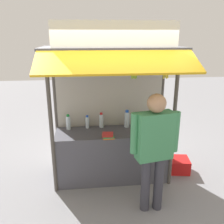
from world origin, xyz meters
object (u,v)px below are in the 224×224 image
water_bottle_center (101,120)px  plastic_crate (179,165)px  magazine_stack_right (161,132)px  banana_bunch_inner_right (134,73)px  banana_bunch_leftmost (59,71)px  water_bottle_rear_center (87,122)px  vendor_person (154,144)px  water_bottle_far_right (149,122)px  water_bottle_back_left (127,119)px  banana_bunch_rightmost (166,73)px  water_bottle_mid_left (68,122)px  magazine_stack_front_left (108,136)px

water_bottle_center → plastic_crate: size_ratio=0.75×
magazine_stack_right → banana_bunch_inner_right: (-0.52, -0.18, 1.00)m
banana_bunch_leftmost → banana_bunch_inner_right: same height
water_bottle_rear_center → vendor_person: bearing=-51.2°
water_bottle_far_right → banana_bunch_leftmost: (-1.42, -0.46, 0.98)m
banana_bunch_inner_right → magazine_stack_right: bearing=19.5°
water_bottle_back_left → banana_bunch_inner_right: (-0.02, -0.60, 0.90)m
banana_bunch_rightmost → water_bottle_mid_left: bearing=157.9°
banana_bunch_rightmost → banana_bunch_inner_right: same height
water_bottle_center → magazine_stack_right: (0.95, -0.45, -0.08)m
water_bottle_far_right → vendor_person: 0.96m
water_bottle_far_right → banana_bunch_inner_right: size_ratio=0.87×
water_bottle_mid_left → banana_bunch_leftmost: bearing=-93.8°
banana_bunch_inner_right → banana_bunch_rightmost: bearing=-0.1°
water_bottle_center → water_bottle_rear_center: size_ratio=1.16×
magazine_stack_front_left → banana_bunch_leftmost: size_ratio=0.98×
magazine_stack_front_left → banana_bunch_rightmost: 1.32m
water_bottle_mid_left → magazine_stack_right: water_bottle_mid_left is taller
banana_bunch_inner_right → vendor_person: bearing=-66.8°
banana_bunch_inner_right → water_bottle_rear_center: bearing=137.6°
banana_bunch_leftmost → banana_bunch_inner_right: size_ratio=0.83×
vendor_person → magazine_stack_right: bearing=-126.4°
water_bottle_center → water_bottle_mid_left: size_ratio=1.00×
banana_bunch_leftmost → banana_bunch_rightmost: size_ratio=0.81×
magazine_stack_right → vendor_person: bearing=-115.1°
water_bottle_back_left → plastic_crate: water_bottle_back_left is taller
water_bottle_back_left → magazine_stack_right: water_bottle_back_left is taller
water_bottle_far_right → banana_bunch_rightmost: (0.08, -0.46, 0.91)m
water_bottle_rear_center → banana_bunch_inner_right: bearing=-42.4°
magazine_stack_front_left → banana_bunch_leftmost: banana_bunch_leftmost is taller
water_bottle_back_left → magazine_stack_right: bearing=-39.3°
water_bottle_far_right → banana_bunch_inner_right: bearing=-129.1°
water_bottle_center → banana_bunch_leftmost: (-0.61, -0.63, 0.97)m
magazine_stack_right → plastic_crate: bearing=30.8°
water_bottle_rear_center → water_bottle_back_left: bearing=-1.8°
banana_bunch_inner_right → vendor_person: size_ratio=0.17×
plastic_crate → water_bottle_back_left: bearing=172.3°
water_bottle_back_left → water_bottle_mid_left: water_bottle_back_left is taller
water_bottle_mid_left → banana_bunch_inner_right: banana_bunch_inner_right is taller
water_bottle_center → water_bottle_far_right: size_ratio=1.04×
banana_bunch_inner_right → vendor_person: 1.02m
water_bottle_far_right → magazine_stack_front_left: 0.78m
water_bottle_center → banana_bunch_rightmost: bearing=-35.3°
water_bottle_mid_left → water_bottle_far_right: size_ratio=1.04×
magazine_stack_right → water_bottle_back_left: bearing=140.7°
plastic_crate → water_bottle_mid_left: bearing=176.3°
vendor_person → plastic_crate: size_ratio=4.84×
water_bottle_far_right → water_bottle_rear_center: bearing=171.5°
vendor_person → plastic_crate: 1.53m
magazine_stack_front_left → plastic_crate: magazine_stack_front_left is taller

